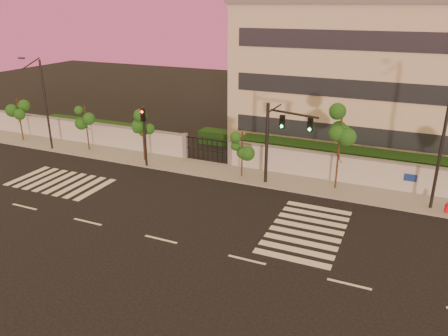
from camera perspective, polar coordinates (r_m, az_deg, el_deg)
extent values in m
plane|color=black|center=(24.24, -8.23, -9.22)|extent=(120.00, 120.00, 0.00)
cube|color=gray|center=(32.64, 1.44, -0.72)|extent=(60.00, 3.00, 0.15)
cube|color=#B2B4B9|center=(42.90, -19.93, 4.61)|extent=(25.00, 0.30, 2.00)
cube|color=slate|center=(42.64, -20.11, 5.98)|extent=(25.00, 0.36, 0.12)
cube|color=slate|center=(35.62, -5.07, 2.82)|extent=(0.35, 0.35, 2.20)
cube|color=slate|center=(33.95, 0.86, 1.99)|extent=(0.35, 0.35, 2.20)
cube|color=black|center=(34.07, 18.25, 0.62)|extent=(20.00, 2.00, 1.80)
cube|color=black|center=(43.78, -16.24, 4.93)|extent=(12.00, 1.80, 1.40)
cube|color=black|center=(39.23, 1.03, 3.83)|extent=(6.00, 1.50, 1.20)
cube|color=beige|center=(40.14, 20.34, 10.87)|extent=(24.00, 12.00, 12.00)
cube|color=#262D38|center=(35.00, 18.82, 3.84)|extent=(22.00, 0.08, 1.40)
cube|color=#262D38|center=(34.22, 19.50, 9.45)|extent=(22.00, 0.08, 1.40)
cube|color=#262D38|center=(33.78, 20.23, 15.26)|extent=(22.00, 0.08, 1.40)
cube|color=slate|center=(39.69, 21.49, 19.54)|extent=(24.40, 12.40, 0.30)
cube|color=silver|center=(35.54, -24.28, -0.92)|extent=(0.50, 4.00, 0.02)
cube|color=silver|center=(34.90, -23.28, -1.15)|extent=(0.50, 4.00, 0.02)
cube|color=silver|center=(34.27, -22.24, -1.38)|extent=(0.50, 4.00, 0.02)
cube|color=silver|center=(33.65, -21.16, -1.63)|extent=(0.50, 4.00, 0.02)
cube|color=silver|center=(33.05, -20.04, -1.88)|extent=(0.50, 4.00, 0.02)
cube|color=silver|center=(32.46, -18.88, -2.14)|extent=(0.50, 4.00, 0.02)
cube|color=silver|center=(31.88, -17.68, -2.42)|extent=(0.50, 4.00, 0.02)
cube|color=silver|center=(31.32, -16.43, -2.70)|extent=(0.50, 4.00, 0.02)
cube|color=silver|center=(22.60, 8.78, -11.61)|extent=(4.00, 0.50, 0.02)
cube|color=silver|center=(23.35, 9.39, -10.51)|extent=(4.00, 0.50, 0.02)
cube|color=silver|center=(24.11, 9.95, -9.47)|extent=(4.00, 0.50, 0.02)
cube|color=silver|center=(24.87, 10.47, -8.50)|extent=(4.00, 0.50, 0.02)
cube|color=silver|center=(25.65, 10.96, -7.58)|extent=(4.00, 0.50, 0.02)
cube|color=silver|center=(26.43, 11.42, -6.72)|extent=(4.00, 0.50, 0.02)
cube|color=silver|center=(27.22, 11.86, -5.91)|extent=(4.00, 0.50, 0.02)
cube|color=silver|center=(28.02, 12.26, -5.14)|extent=(4.00, 0.50, 0.02)
cube|color=silver|center=(30.30, -24.60, -4.62)|extent=(2.00, 0.15, 0.01)
cube|color=silver|center=(26.97, -17.37, -6.72)|extent=(2.00, 0.15, 0.01)
cube|color=silver|center=(24.23, -8.23, -9.20)|extent=(2.00, 0.15, 0.01)
cube|color=silver|center=(22.29, 3.01, -11.88)|extent=(2.00, 0.15, 0.01)
cube|color=silver|center=(21.37, 16.04, -14.38)|extent=(2.00, 0.15, 0.01)
cylinder|color=#382314|center=(44.08, -25.09, 5.68)|extent=(0.12, 0.12, 4.04)
sphere|color=#164D16|center=(43.82, -25.33, 7.20)|extent=(1.10, 1.10, 1.10)
sphere|color=#164D16|center=(43.82, -24.71, 6.48)|extent=(0.84, 0.84, 0.84)
sphere|color=#164D16|center=(44.03, -25.65, 6.67)|extent=(0.80, 0.80, 0.80)
cylinder|color=#382314|center=(39.01, -17.47, 4.89)|extent=(0.11, 0.11, 3.98)
sphere|color=#164D16|center=(38.72, -17.66, 6.59)|extent=(1.03, 1.03, 1.03)
sphere|color=#164D16|center=(38.79, -17.01, 5.77)|extent=(0.79, 0.79, 0.79)
sphere|color=#164D16|center=(38.90, -18.04, 6.00)|extent=(0.75, 0.75, 0.75)
cylinder|color=#382314|center=(35.16, -10.53, 4.07)|extent=(0.11, 0.11, 4.28)
sphere|color=#164D16|center=(34.82, -10.66, 6.10)|extent=(1.02, 1.02, 1.02)
sphere|color=#164D16|center=(34.95, -9.98, 5.11)|extent=(0.78, 0.78, 0.78)
sphere|color=#164D16|center=(34.97, -11.12, 5.40)|extent=(0.74, 0.74, 0.74)
cylinder|color=#382314|center=(31.46, 2.36, 1.67)|extent=(0.11, 0.11, 3.48)
sphere|color=#164D16|center=(31.13, 2.39, 3.49)|extent=(1.00, 1.00, 1.00)
sphere|color=#164D16|center=(31.35, 3.04, 2.59)|extent=(0.76, 0.76, 0.76)
sphere|color=#164D16|center=(31.21, 1.83, 2.87)|extent=(0.72, 0.72, 0.72)
cylinder|color=#382314|center=(30.01, 14.75, 2.29)|extent=(0.13, 0.13, 5.73)
sphere|color=#164D16|center=(29.53, 15.05, 5.45)|extent=(1.18, 1.18, 1.18)
sphere|color=#164D16|center=(29.91, 15.67, 3.87)|extent=(0.90, 0.90, 0.90)
sphere|color=#164D16|center=(29.57, 14.28, 4.39)|extent=(0.85, 0.85, 0.85)
cylinder|color=black|center=(30.14, 5.60, 3.05)|extent=(0.23, 0.23, 5.82)
cylinder|color=black|center=(29.03, 9.12, 7.01)|extent=(3.47, 1.10, 0.15)
cube|color=black|center=(29.32, 7.61, 6.00)|extent=(0.33, 0.17, 0.84)
sphere|color=#0CF259|center=(29.28, 7.52, 5.45)|extent=(0.19, 0.19, 0.19)
cube|color=black|center=(28.87, 11.19, 5.56)|extent=(0.33, 0.17, 0.84)
sphere|color=#0CF259|center=(28.84, 11.10, 5.00)|extent=(0.19, 0.19, 0.19)
cylinder|color=black|center=(33.83, -10.30, 3.91)|extent=(0.17, 0.17, 4.81)
cube|color=black|center=(33.34, -10.54, 6.79)|extent=(0.37, 0.19, 0.96)
sphere|color=red|center=(33.18, -10.68, 7.25)|extent=(0.21, 0.21, 0.21)
cylinder|color=black|center=(40.03, -22.21, 7.47)|extent=(0.17, 0.17, 7.73)
cylinder|color=black|center=(38.85, -23.87, 12.42)|extent=(0.10, 1.85, 0.75)
cube|color=#3F3F44|center=(38.22, -24.93, 12.89)|extent=(0.48, 0.24, 0.14)
cylinder|color=black|center=(28.64, 26.59, 2.87)|extent=(0.19, 0.19, 8.60)
cylinder|color=red|center=(29.70, 27.04, -4.98)|extent=(0.24, 0.24, 0.54)
cylinder|color=red|center=(29.57, 27.14, -4.40)|extent=(0.30, 0.30, 0.11)
sphere|color=red|center=(29.53, 27.18, -4.19)|extent=(0.20, 0.20, 0.20)
cylinder|color=red|center=(29.66, 27.07, -4.79)|extent=(0.32, 0.15, 0.11)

